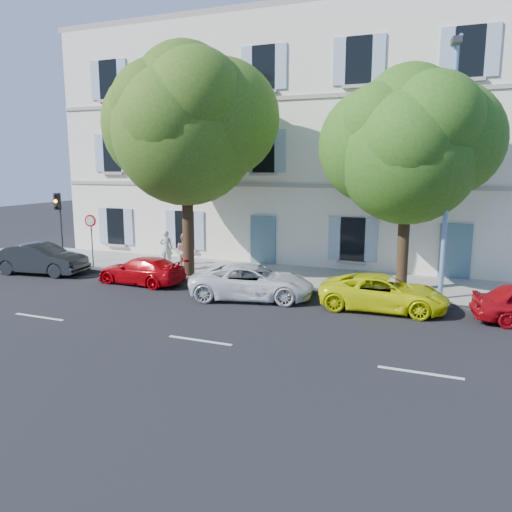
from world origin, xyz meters
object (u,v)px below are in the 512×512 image
at_px(tree_left, 186,133).
at_px(tree_right, 408,154).
at_px(road_sign, 91,229).
at_px(car_dark_sedan, 41,259).
at_px(car_red_coupe, 141,270).
at_px(pedestrian_a, 166,248).
at_px(pedestrian_b, 184,251).
at_px(traffic_light, 59,213).
at_px(street_lamp, 449,160).
at_px(car_white_coupe, 252,282).
at_px(car_yellow_supercar, 383,293).

xyz_separation_m(tree_left, tree_right, (8.97, 0.69, -0.93)).
relative_size(tree_right, road_sign, 3.26).
height_order(car_dark_sedan, car_red_coupe, car_dark_sedan).
relative_size(tree_right, pedestrian_a, 4.75).
bearing_deg(pedestrian_b, tree_right, -171.94).
bearing_deg(traffic_light, car_red_coupe, -15.90).
relative_size(street_lamp, pedestrian_a, 5.13).
xyz_separation_m(car_white_coupe, traffic_light, (-11.09, 2.12, 2.02)).
distance_m(tree_left, pedestrian_b, 5.48).
bearing_deg(car_white_coupe, pedestrian_b, 42.52).
relative_size(car_dark_sedan, tree_left, 0.45).
distance_m(car_dark_sedan, pedestrian_a, 5.70).
relative_size(car_yellow_supercar, street_lamp, 0.49).
bearing_deg(tree_left, traffic_light, 179.53).
bearing_deg(road_sign, traffic_light, 178.44).
distance_m(car_red_coupe, pedestrian_b, 2.80).
bearing_deg(road_sign, car_dark_sedan, -131.67).
bearing_deg(pedestrian_b, car_red_coupe, 89.81).
relative_size(traffic_light, pedestrian_b, 2.05).
bearing_deg(car_white_coupe, traffic_light, 65.53).
height_order(tree_left, street_lamp, tree_left).
height_order(car_red_coupe, street_lamp, street_lamp).
distance_m(car_red_coupe, car_white_coupe, 5.27).
bearing_deg(tree_left, tree_right, 4.37).
xyz_separation_m(tree_left, pedestrian_a, (-2.13, 1.55, -5.28)).
bearing_deg(tree_right, pedestrian_b, 177.51).
xyz_separation_m(car_dark_sedan, pedestrian_b, (5.93, 2.82, 0.29)).
bearing_deg(tree_left, car_yellow_supercar, -11.25).
distance_m(road_sign, pedestrian_a, 3.63).
bearing_deg(road_sign, tree_right, 2.73).
relative_size(car_white_coupe, traffic_light, 1.33).
bearing_deg(car_yellow_supercar, car_dark_sedan, 87.75).
bearing_deg(car_red_coupe, road_sign, -108.57).
relative_size(tree_right, street_lamp, 0.93).
relative_size(car_red_coupe, car_yellow_supercar, 0.91).
height_order(tree_right, road_sign, tree_right).
xyz_separation_m(tree_right, street_lamp, (1.46, -0.85, -0.24)).
bearing_deg(pedestrian_b, tree_left, 138.52).
bearing_deg(road_sign, tree_left, -0.07).
distance_m(car_dark_sedan, tree_right, 16.62).
bearing_deg(tree_left, road_sign, 179.93).
relative_size(car_white_coupe, tree_right, 0.57).
distance_m(street_lamp, pedestrian_b, 12.10).
height_order(car_white_coupe, road_sign, road_sign).
xyz_separation_m(car_white_coupe, street_lamp, (6.57, 1.90, 4.48)).
height_order(road_sign, pedestrian_b, road_sign).
height_order(car_white_coupe, tree_left, tree_left).
height_order(car_yellow_supercar, tree_left, tree_left).
distance_m(car_yellow_supercar, tree_right, 5.34).
xyz_separation_m(car_red_coupe, street_lamp, (11.82, 1.44, 4.55)).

